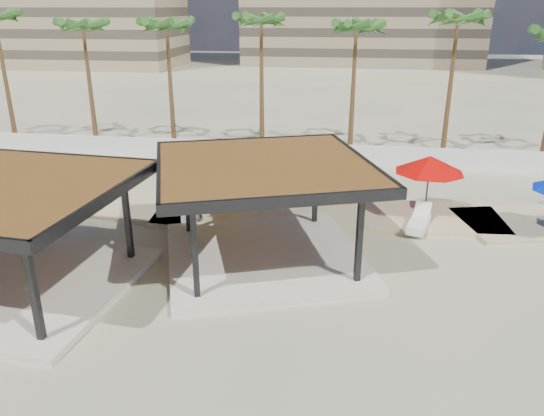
{
  "coord_description": "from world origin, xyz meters",
  "views": [
    {
      "loc": [
        2.84,
        -16.26,
        9.27
      ],
      "look_at": [
        -0.13,
        4.07,
        1.4
      ],
      "focal_mm": 35.0,
      "sensor_mm": 36.0,
      "label": 1
    }
  ],
  "objects_px": {
    "lounger_a": "(193,211)",
    "umbrella_c": "(430,164)",
    "pavilion_central": "(264,202)",
    "lounger_b": "(419,223)",
    "pavilion_west": "(11,227)"
  },
  "relations": [
    {
      "from": "lounger_a",
      "to": "lounger_b",
      "type": "bearing_deg",
      "value": -95.89
    },
    {
      "from": "pavilion_central",
      "to": "umbrella_c",
      "type": "height_order",
      "value": "pavilion_central"
    },
    {
      "from": "pavilion_west",
      "to": "umbrella_c",
      "type": "xyz_separation_m",
      "value": [
        14.73,
        8.77,
        0.28
      ]
    },
    {
      "from": "pavilion_central",
      "to": "lounger_b",
      "type": "height_order",
      "value": "pavilion_central"
    },
    {
      "from": "pavilion_central",
      "to": "pavilion_west",
      "type": "bearing_deg",
      "value": -175.51
    },
    {
      "from": "lounger_a",
      "to": "pavilion_west",
      "type": "bearing_deg",
      "value": 144.56
    },
    {
      "from": "umbrella_c",
      "to": "lounger_b",
      "type": "relative_size",
      "value": 1.71
    },
    {
      "from": "lounger_a",
      "to": "umbrella_c",
      "type": "bearing_deg",
      "value": -87.49
    },
    {
      "from": "pavilion_central",
      "to": "lounger_a",
      "type": "xyz_separation_m",
      "value": [
        -3.95,
        3.62,
        -1.97
      ]
    },
    {
      "from": "pavilion_west",
      "to": "lounger_a",
      "type": "bearing_deg",
      "value": 65.29
    },
    {
      "from": "pavilion_central",
      "to": "lounger_b",
      "type": "relative_size",
      "value": 4.23
    },
    {
      "from": "umbrella_c",
      "to": "lounger_b",
      "type": "xyz_separation_m",
      "value": [
        -0.44,
        -1.57,
        -2.22
      ]
    },
    {
      "from": "pavilion_west",
      "to": "lounger_b",
      "type": "bearing_deg",
      "value": 31.58
    },
    {
      "from": "pavilion_central",
      "to": "lounger_b",
      "type": "xyz_separation_m",
      "value": [
        6.26,
        3.63,
        -1.96
      ]
    },
    {
      "from": "lounger_a",
      "to": "lounger_b",
      "type": "xyz_separation_m",
      "value": [
        10.21,
        0.0,
        0.01
      ]
    }
  ]
}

